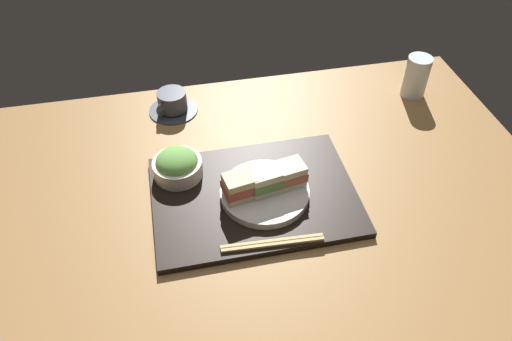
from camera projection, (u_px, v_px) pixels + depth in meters
The scene contains 10 objects.
ground_plane at pixel (259, 208), 112.82cm from camera, with size 140.00×100.00×3.00cm, color olive.
serving_tray at pixel (254, 196), 112.27cm from camera, with size 45.96×33.18×1.69cm, color black.
sandwich_plate at pixel (265, 193), 110.66cm from camera, with size 20.12×20.12×1.74cm, color silver.
sandwich_near at pixel (240, 188), 106.43cm from camera, with size 8.07×6.59×5.90cm.
sandwich_middle at pixel (265, 181), 108.04cm from camera, with size 7.66×6.65×5.81cm.
sandwich_far at pixel (289, 174), 109.69cm from camera, with size 8.00×6.58×5.57cm.
salad_bowl at pixel (177, 165), 114.10cm from camera, with size 11.54×11.54×6.69cm.
chopsticks_pair at pixel (273, 243), 101.15cm from camera, with size 21.56×2.81×0.70cm.
coffee_cup at pixel (172, 103), 134.80cm from camera, with size 13.39×13.39×6.05cm.
drinking_glass at pixel (416, 77), 138.05cm from camera, with size 6.74×6.74×12.08cm, color silver.
Camera 1 is at (-16.20, -73.36, 83.10)cm, focal length 34.53 mm.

